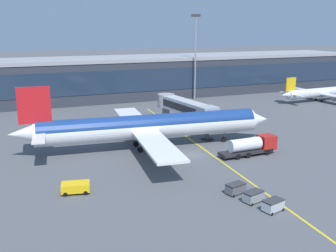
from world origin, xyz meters
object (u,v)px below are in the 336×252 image
at_px(main_airliner, 149,126).
at_px(baggage_cart_1, 253,196).
at_px(commuter_jet_far, 323,92).
at_px(baggage_cart_0, 273,205).
at_px(pushback_tug, 75,187).
at_px(baggage_cart_2, 236,188).
at_px(fuel_tanker, 252,146).

distance_m(main_airliner, baggage_cart_1, 27.68).
relative_size(baggage_cart_1, commuter_jet_far, 0.09).
bearing_deg(main_airliner, baggage_cart_0, -80.00).
bearing_deg(pushback_tug, baggage_cart_2, -23.18).
relative_size(main_airliner, pushback_tug, 11.73).
relative_size(main_airliner, baggage_cart_0, 16.72).
bearing_deg(baggage_cart_2, baggage_cart_0, -76.40).
bearing_deg(baggage_cart_0, commuter_jet_far, 42.96).
relative_size(fuel_tanker, baggage_cart_1, 3.70).
height_order(baggage_cart_1, commuter_jet_far, commuter_jet_far).
relative_size(fuel_tanker, commuter_jet_far, 0.34).
bearing_deg(commuter_jet_far, baggage_cart_0, -137.04).
xyz_separation_m(pushback_tug, baggage_cart_2, (20.11, -8.61, -0.07)).
bearing_deg(main_airliner, pushback_tug, -136.66).
bearing_deg(baggage_cart_2, commuter_jet_far, 38.94).
bearing_deg(baggage_cart_1, fuel_tanker, 56.93).
height_order(fuel_tanker, commuter_jet_far, commuter_jet_far).
bearing_deg(commuter_jet_far, fuel_tanker, -144.02).
bearing_deg(baggage_cart_0, fuel_tanker, 62.99).
xyz_separation_m(pushback_tug, commuter_jet_far, (81.96, 41.36, 1.86)).
relative_size(fuel_tanker, pushback_tug, 2.59).
height_order(fuel_tanker, baggage_cart_1, fuel_tanker).
height_order(baggage_cart_0, baggage_cart_2, same).
distance_m(fuel_tanker, commuter_jet_far, 62.20).
height_order(main_airliner, fuel_tanker, main_airliner).
height_order(baggage_cart_0, baggage_cart_1, same).
distance_m(baggage_cart_1, commuter_jet_far, 80.95).
bearing_deg(pushback_tug, commuter_jet_far, 26.78).
relative_size(fuel_tanker, baggage_cart_0, 3.70).
bearing_deg(main_airliner, baggage_cart_1, -80.41).
distance_m(main_airliner, fuel_tanker, 18.78).
relative_size(baggage_cart_1, baggage_cart_2, 1.00).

